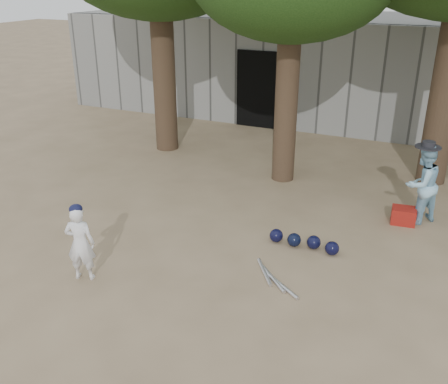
% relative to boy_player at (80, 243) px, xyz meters
% --- Properties ---
extents(ground, '(70.00, 70.00, 0.00)m').
position_rel_boy_player_xyz_m(ground, '(0.89, 0.79, -0.59)').
color(ground, '#937C5E').
rests_on(ground, ground).
extents(boy_player, '(0.50, 0.41, 1.17)m').
position_rel_boy_player_xyz_m(boy_player, '(0.00, 0.00, 0.00)').
color(boy_player, white).
rests_on(boy_player, ground).
extents(spectator_blue, '(0.88, 0.90, 1.46)m').
position_rel_boy_player_xyz_m(spectator_blue, '(4.37, 4.00, 0.14)').
color(spectator_blue, '#97CDEA').
rests_on(spectator_blue, ground).
extents(red_bag, '(0.45, 0.36, 0.30)m').
position_rel_boy_player_xyz_m(red_bag, '(4.16, 3.81, -0.44)').
color(red_bag, '#A71F16').
rests_on(red_bag, ground).
extents(back_building, '(16.00, 5.24, 3.00)m').
position_rel_boy_player_xyz_m(back_building, '(0.89, 11.13, 0.91)').
color(back_building, gray).
rests_on(back_building, ground).
extents(helmet_row, '(1.19, 0.30, 0.23)m').
position_rel_boy_player_xyz_m(helmet_row, '(2.75, 2.21, -0.47)').
color(helmet_row, black).
rests_on(helmet_row, ground).
extents(bat_pile, '(0.90, 0.78, 0.06)m').
position_rel_boy_player_xyz_m(bat_pile, '(2.61, 1.08, -0.56)').
color(bat_pile, silver).
rests_on(bat_pile, ground).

